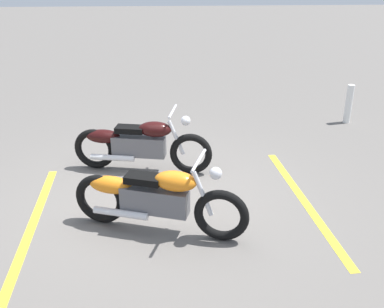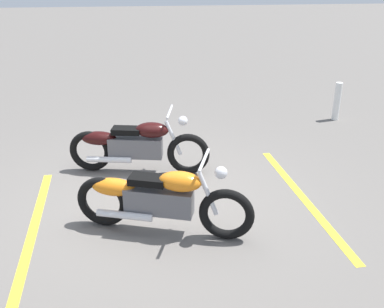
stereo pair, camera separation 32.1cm
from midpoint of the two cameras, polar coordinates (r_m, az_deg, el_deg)
name	(u,v)px [view 1 (the left image)]	position (r m, az deg, el deg)	size (l,w,h in m)	color
ground_plane	(155,196)	(6.35, -3.38, -5.52)	(60.00, 60.00, 0.00)	#66605B
motorcycle_bright_foreground	(154,197)	(5.37, -3.25, -5.66)	(2.15, 0.86, 1.04)	black
motorcycle_dark_foreground	(138,144)	(6.95, -5.68, 1.31)	(2.21, 0.69, 1.04)	black
bollard_post	(349,104)	(9.74, 20.56, 6.09)	(0.14, 0.14, 0.80)	white
parking_stripe_near	(32,226)	(5.98, -18.61, -8.85)	(3.20, 0.12, 0.01)	yellow
parking_stripe_mid	(304,200)	(6.47, 15.68, -5.82)	(3.20, 0.12, 0.01)	yellow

